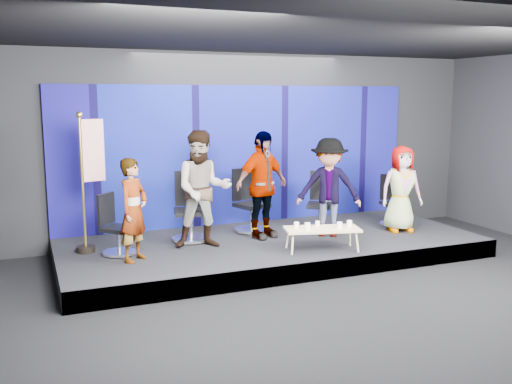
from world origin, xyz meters
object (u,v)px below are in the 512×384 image
(panelist_c, at_px, (262,185))
(mug_a, at_px, (296,225))
(chair_a, at_px, (116,235))
(mug_d, at_px, (339,225))
(panelist_b, at_px, (203,189))
(coffee_table, at_px, (322,230))
(mug_b, at_px, (307,226))
(chair_e, at_px, (393,209))
(panelist_d, at_px, (329,187))
(flag_stand, at_px, (89,178))
(panelist_e, at_px, (401,189))
(mug_e, at_px, (349,223))
(panelist_a, at_px, (134,210))
(chair_b, at_px, (190,218))
(mug_c, at_px, (317,224))
(chair_c, at_px, (250,211))
(chair_d, at_px, (321,211))

(panelist_c, xyz_separation_m, mug_a, (0.18, -0.98, -0.51))
(chair_a, distance_m, mug_d, 3.46)
(panelist_b, distance_m, coffee_table, 1.99)
(panelist_c, bearing_deg, mug_b, -93.69)
(chair_e, relative_size, coffee_table, 0.76)
(panelist_d, height_order, flag_stand, flag_stand)
(panelist_e, relative_size, mug_d, 15.34)
(flag_stand, bearing_deg, panelist_e, -22.47)
(mug_b, distance_m, mug_e, 0.71)
(panelist_a, bearing_deg, mug_d, -58.11)
(panelist_e, bearing_deg, mug_e, -142.87)
(chair_a, bearing_deg, panelist_e, -50.10)
(chair_b, relative_size, mug_a, 12.31)
(panelist_c, bearing_deg, mug_c, -79.91)
(panelist_a, xyz_separation_m, coffee_table, (2.83, -0.54, -0.43))
(panelist_b, distance_m, mug_c, 1.90)
(chair_c, bearing_deg, flag_stand, 167.72)
(panelist_d, bearing_deg, chair_e, 43.78)
(mug_a, bearing_deg, chair_c, 97.62)
(chair_e, relative_size, panelist_e, 0.62)
(panelist_a, height_order, chair_c, panelist_a)
(mug_a, relative_size, mug_b, 0.91)
(panelist_a, relative_size, flag_stand, 0.70)
(panelist_b, xyz_separation_m, chair_e, (3.78, 0.20, -0.63))
(panelist_c, distance_m, mug_b, 1.26)
(mug_e, bearing_deg, chair_a, 163.17)
(chair_b, distance_m, mug_a, 1.85)
(mug_d, bearing_deg, chair_b, 142.34)
(panelist_a, relative_size, mug_d, 15.18)
(panelist_c, xyz_separation_m, panelist_d, (1.12, -0.32, -0.06))
(chair_e, height_order, mug_a, chair_e)
(mug_b, xyz_separation_m, flag_stand, (-3.09, 1.31, 0.74))
(chair_c, relative_size, mug_b, 10.90)
(panelist_a, height_order, panelist_b, panelist_b)
(chair_d, xyz_separation_m, mug_c, (-0.69, -1.16, 0.06))
(chair_c, xyz_separation_m, flag_stand, (-2.77, -0.31, 0.78))
(panelist_c, xyz_separation_m, mug_d, (0.79, -1.25, -0.50))
(coffee_table, height_order, mug_c, mug_c)
(panelist_d, bearing_deg, chair_c, 177.47)
(panelist_e, bearing_deg, chair_e, 80.97)
(mug_a, height_order, mug_c, mug_a)
(panelist_a, distance_m, panelist_b, 1.23)
(chair_b, distance_m, chair_d, 2.42)
(panelist_d, xyz_separation_m, mug_d, (-0.33, -0.93, -0.44))
(flag_stand, bearing_deg, chair_b, -12.03)
(mug_d, relative_size, mug_e, 1.02)
(panelist_e, relative_size, flag_stand, 0.71)
(panelist_e, xyz_separation_m, mug_b, (-2.19, -0.62, -0.36))
(chair_c, xyz_separation_m, chair_e, (2.69, -0.53, -0.06))
(mug_e, bearing_deg, flag_stand, 160.00)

